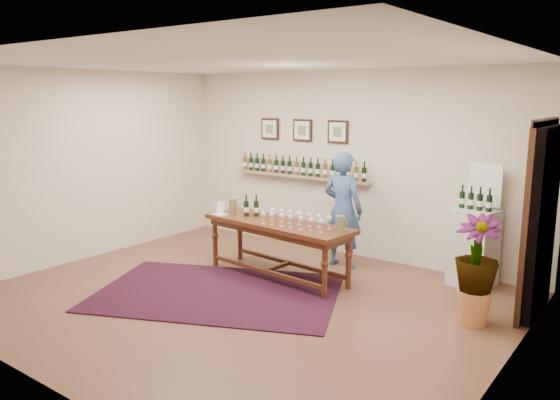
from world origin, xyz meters
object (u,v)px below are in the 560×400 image
Objects in this scene: tasting_table at (278,230)px; potted_plant at (476,270)px; person at (343,210)px; display_pedestal at (474,248)px.

potted_plant is (2.63, -0.01, -0.05)m from tasting_table.
potted_plant is 2.39m from person.
display_pedestal is 0.96× the size of potted_plant.
person is (-1.76, -0.31, 0.33)m from display_pedestal.
potted_plant reaches higher than display_pedestal.
potted_plant is (0.41, -1.27, 0.11)m from display_pedestal.
person is at bearing 156.25° from potted_plant.
display_pedestal reaches higher than tasting_table.
tasting_table is at bearing 179.68° from potted_plant.
tasting_table is at bearing 64.52° from person.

